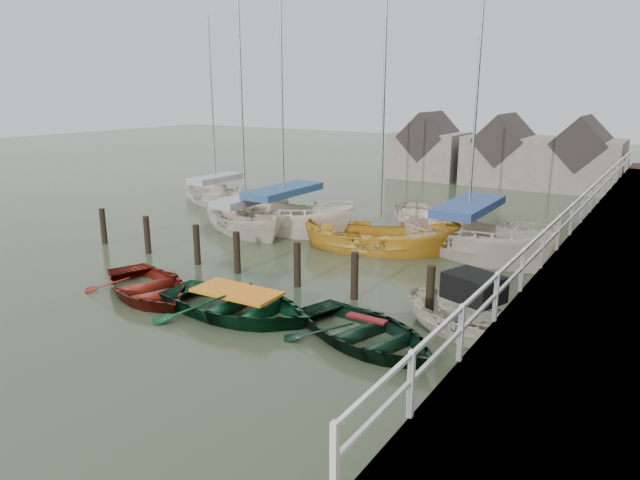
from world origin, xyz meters
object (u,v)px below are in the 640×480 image
Objects in this scene: sailboat_e at (217,202)px; sailboat_d at (466,250)px; sailboat_b at (284,228)px; rowboat_green at (238,316)px; sailboat_c at (380,250)px; rowboat_red at (148,296)px; rowboat_dkgreen at (366,344)px; sailboat_a at (246,230)px; motorboat at (468,331)px.

sailboat_d is at bearing -76.69° from sailboat_e.
sailboat_d is (7.80, 0.81, -0.00)m from sailboat_b.
sailboat_d reaches higher than rowboat_green.
rowboat_green is 15.67m from sailboat_e.
sailboat_c is 0.89× the size of sailboat_d.
rowboat_dkgreen is (6.91, 0.61, 0.00)m from rowboat_red.
rowboat_red is at bearing -136.04° from sailboat_a.
rowboat_dkgreen is 18.27m from sailboat_e.
sailboat_e is (-16.63, 9.01, -0.05)m from motorboat.
motorboat is at bearing -97.92° from sailboat_e.
rowboat_green is 9.37m from sailboat_a.
sailboat_d is (-0.62, 9.00, 0.06)m from rowboat_dkgreen.
motorboat is 7.64m from sailboat_d.
rowboat_dkgreen is 11.76m from sailboat_b.
rowboat_dkgreen is at bearing -105.69° from sailboat_e.
rowboat_red is at bearing -165.87° from sailboat_b.
motorboat is (1.89, 1.79, 0.12)m from rowboat_dkgreen.
sailboat_d is at bearing -79.75° from sailboat_b.
sailboat_c is at bearing -85.85° from sailboat_e.
rowboat_dkgreen is at bearing 153.53° from motorboat.
sailboat_a is at bearing 126.76° from sailboat_d.
sailboat_c is (4.98, -0.73, -0.04)m from sailboat_b.
sailboat_e is (-6.31, 2.59, 0.01)m from sailboat_b.
sailboat_b reaches higher than rowboat_red.
rowboat_green reaches higher than rowboat_red.
rowboat_green is 0.43× the size of sailboat_c.
sailboat_d reaches higher than sailboat_b.
rowboat_red is 1.03× the size of motorboat.
sailboat_b reaches higher than sailboat_c.
sailboat_d reaches higher than sailboat_c.
sailboat_e is at bearing 78.55° from sailboat_a.
sailboat_c is (-5.34, 5.69, -0.10)m from motorboat.
rowboat_dkgreen is 0.35× the size of sailboat_a.
sailboat_e reaches higher than motorboat.
sailboat_c is at bearing 42.79° from rowboat_dkgreen.
rowboat_red is 11.49m from sailboat_d.
sailboat_c reaches higher than rowboat_red.
sailboat_b is 1.11× the size of sailboat_e.
sailboat_a reaches higher than sailboat_e.
rowboat_dkgreen is at bearing -152.01° from sailboat_d.
sailboat_b is (-4.72, 8.54, 0.06)m from rowboat_green.
rowboat_red is 8.04m from sailboat_a.
sailboat_c is (-3.45, 7.47, 0.01)m from rowboat_dkgreen.
sailboat_e is (-14.11, 1.79, 0.01)m from sailboat_d.
sailboat_a reaches higher than sailboat_d.
sailboat_a is 0.98× the size of sailboat_d.
sailboat_e reaches higher than rowboat_red.
motorboat is at bearing -89.65° from sailboat_a.
motorboat is at bearing -71.65° from rowboat_green.
sailboat_b is at bearing 67.12° from sailboat_c.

